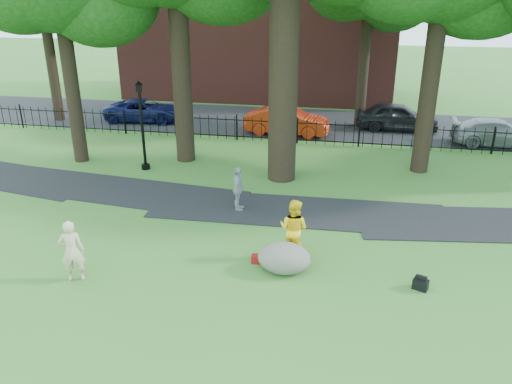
% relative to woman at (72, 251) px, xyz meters
% --- Properties ---
extents(ground, '(120.00, 120.00, 0.00)m').
position_rel_woman_xyz_m(ground, '(4.17, 1.48, -0.84)').
color(ground, '#337127').
rests_on(ground, ground).
extents(footpath, '(36.07, 3.85, 0.03)m').
position_rel_woman_xyz_m(footpath, '(5.17, 5.38, -0.84)').
color(footpath, black).
rests_on(footpath, ground).
extents(street, '(80.00, 7.00, 0.02)m').
position_rel_woman_xyz_m(street, '(4.17, 17.48, -0.84)').
color(street, black).
rests_on(street, ground).
extents(iron_fence, '(44.00, 0.04, 1.20)m').
position_rel_woman_xyz_m(iron_fence, '(4.17, 13.48, -0.24)').
color(iron_fence, black).
rests_on(iron_fence, ground).
extents(brick_building, '(18.00, 8.00, 12.00)m').
position_rel_woman_xyz_m(brick_building, '(0.17, 25.48, 5.16)').
color(brick_building, maroon).
rests_on(brick_building, ground).
extents(woman, '(0.72, 0.60, 1.69)m').
position_rel_woman_xyz_m(woman, '(0.00, 0.00, 0.00)').
color(woman, beige).
rests_on(woman, ground).
extents(man, '(1.01, 0.89, 1.73)m').
position_rel_woman_xyz_m(man, '(5.42, 2.31, 0.02)').
color(man, yellow).
rests_on(man, ground).
extents(pedestrian, '(0.44, 0.93, 1.54)m').
position_rel_woman_xyz_m(pedestrian, '(3.17, 5.12, -0.07)').
color(pedestrian, '#98989C').
rests_on(pedestrian, ground).
extents(boulder, '(1.55, 1.24, 0.84)m').
position_rel_woman_xyz_m(boulder, '(5.27, 1.52, -0.43)').
color(boulder, slate).
rests_on(boulder, ground).
extents(lamppost, '(0.37, 0.37, 3.70)m').
position_rel_woman_xyz_m(lamppost, '(-1.61, 8.48, 0.97)').
color(lamppost, black).
rests_on(lamppost, ground).
extents(backpack, '(0.43, 0.35, 0.28)m').
position_rel_woman_xyz_m(backpack, '(8.79, 1.26, -0.71)').
color(backpack, black).
rests_on(backpack, ground).
extents(red_bag, '(0.35, 0.23, 0.23)m').
position_rel_woman_xyz_m(red_bag, '(4.51, 1.75, -0.73)').
color(red_bag, maroon).
rests_on(red_bag, ground).
extents(red_sedan, '(4.39, 1.73, 1.42)m').
position_rel_woman_xyz_m(red_sedan, '(3.48, 14.98, -0.13)').
color(red_sedan, '#AF280D').
rests_on(red_sedan, ground).
extents(navy_van, '(4.60, 2.46, 1.23)m').
position_rel_woman_xyz_m(navy_van, '(-4.90, 16.17, -0.23)').
color(navy_van, '#0E1447').
rests_on(navy_van, ground).
extents(grey_car, '(4.33, 1.79, 1.47)m').
position_rel_woman_xyz_m(grey_car, '(9.15, 16.98, -0.11)').
color(grey_car, black).
rests_on(grey_car, ground).
extents(silver_car, '(4.34, 1.77, 1.26)m').
position_rel_woman_xyz_m(silver_car, '(13.72, 14.98, -0.22)').
color(silver_car, gray).
rests_on(silver_car, ground).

